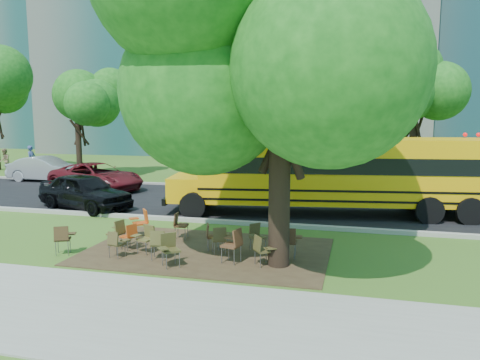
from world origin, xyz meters
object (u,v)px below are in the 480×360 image
(school_bus, at_px, (341,171))
(chair_3, at_px, (146,236))
(chair_8, at_px, (118,231))
(black_car, at_px, (85,191))
(chair_11, at_px, (220,237))
(chair_7, at_px, (262,248))
(chair_13, at_px, (290,239))
(pedestrian_a, at_px, (32,160))
(bg_car_red, at_px, (97,177))
(chair_0, at_px, (63,237))
(chair_6, at_px, (234,242))
(chair_14, at_px, (211,234))
(bg_car_silver, at_px, (46,169))
(chair_1, at_px, (116,242))
(main_tree, at_px, (281,49))
(chair_2, at_px, (130,234))
(chair_12, at_px, (256,234))
(chair_9, at_px, (142,220))
(chair_4, at_px, (159,242))
(chair_5, at_px, (169,247))
(pedestrian_b, at_px, (5,160))
(chair_10, at_px, (180,223))

(school_bus, distance_m, chair_3, 8.52)
(chair_8, bearing_deg, black_car, 54.75)
(chair_11, bearing_deg, chair_7, -55.12)
(chair_11, distance_m, chair_13, 1.98)
(pedestrian_a, bearing_deg, bg_car_red, -124.89)
(school_bus, xyz_separation_m, chair_0, (-7.40, -7.36, -1.24))
(chair_6, distance_m, chair_14, 1.38)
(bg_car_silver, bearing_deg, chair_1, -137.49)
(main_tree, bearing_deg, school_bus, 79.34)
(chair_2, height_order, chair_12, chair_12)
(chair_9, distance_m, chair_11, 3.24)
(chair_6, relative_size, chair_14, 1.22)
(bg_car_red, bearing_deg, chair_12, -113.59)
(chair_1, bearing_deg, chair_12, 37.21)
(chair_8, distance_m, chair_11, 3.16)
(main_tree, xyz_separation_m, chair_4, (-3.25, -0.33, -5.04))
(chair_1, relative_size, chair_5, 0.86)
(school_bus, distance_m, chair_6, 7.45)
(chair_4, distance_m, chair_12, 2.83)
(main_tree, bearing_deg, bg_car_red, 139.16)
(chair_11, xyz_separation_m, pedestrian_b, (-20.08, 14.81, 0.30))
(chair_11, bearing_deg, bg_car_red, 110.67)
(chair_3, relative_size, chair_4, 0.96)
(school_bus, xyz_separation_m, chair_12, (-2.16, -5.63, -1.26))
(chair_12, distance_m, pedestrian_b, 25.36)
(chair_8, height_order, black_car, black_car)
(chair_13, bearing_deg, chair_2, -178.29)
(chair_0, height_order, chair_3, chair_0)
(chair_11, distance_m, chair_14, 0.47)
(chair_0, bearing_deg, bg_car_silver, 103.23)
(chair_5, height_order, chair_12, chair_5)
(chair_11, relative_size, pedestrian_a, 0.43)
(chair_12, bearing_deg, bg_car_silver, -83.00)
(chair_14, distance_m, bg_car_silver, 17.84)
(chair_4, relative_size, chair_6, 0.89)
(chair_1, relative_size, chair_2, 0.97)
(chair_5, bearing_deg, chair_11, -165.47)
(chair_10, distance_m, chair_14, 1.69)
(chair_3, bearing_deg, bg_car_red, -35.72)
(main_tree, height_order, chair_1, main_tree)
(chair_5, bearing_deg, chair_9, -92.58)
(pedestrian_a, distance_m, pedestrian_b, 2.78)
(chair_2, bearing_deg, school_bus, -15.94)
(chair_7, height_order, chair_14, chair_7)
(chair_7, distance_m, chair_13, 1.09)
(school_bus, height_order, chair_4, school_bus)
(chair_1, distance_m, bg_car_silver, 17.09)
(chair_1, distance_m, chair_4, 1.23)
(chair_3, distance_m, chair_12, 3.18)
(chair_6, xyz_separation_m, pedestrian_a, (-17.97, 14.85, 0.36))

